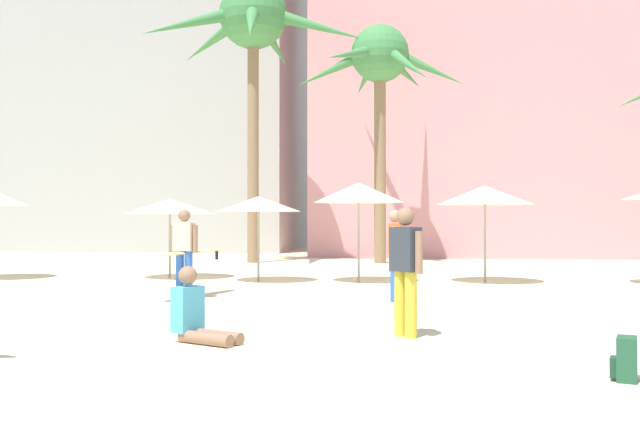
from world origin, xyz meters
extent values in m
plane|color=beige|center=(0.00, 0.00, 0.00)|extent=(120.00, 120.00, 0.00)
cube|color=pink|center=(5.29, 27.77, 9.47)|extent=(18.46, 8.58, 18.94)
cube|color=#A8A8A3|center=(-13.34, 32.98, 12.91)|extent=(15.10, 12.00, 25.83)
cylinder|color=#896B4C|center=(-5.41, 19.88, 4.56)|extent=(0.42, 0.42, 9.12)
sphere|color=#428447|center=(-5.41, 19.88, 9.12)|extent=(2.51, 2.51, 2.51)
cone|color=#428447|center=(-3.04, 19.72, 8.57)|extent=(3.71, 0.80, 1.64)
cone|color=#428447|center=(-5.12, 22.26, 8.62)|extent=(1.00, 3.73, 1.54)
cone|color=#428447|center=(-7.35, 21.28, 8.59)|extent=(3.31, 2.60, 1.59)
cone|color=#428447|center=(-7.35, 18.51, 8.52)|extent=(3.31, 2.57, 1.73)
cone|color=#428447|center=(-4.98, 17.69, 8.22)|extent=(1.22, 3.52, 2.29)
cylinder|color=#896B4C|center=(-0.77, 20.16, 3.81)|extent=(0.43, 0.43, 7.61)
sphere|color=#428447|center=(-0.77, 20.16, 7.61)|extent=(2.10, 2.10, 2.10)
cone|color=#428447|center=(0.99, 20.20, 7.02)|extent=(2.68, 0.51, 1.60)
cone|color=#428447|center=(0.08, 21.80, 7.24)|extent=(1.69, 2.67, 1.18)
cone|color=#428447|center=(-1.38, 21.87, 7.14)|extent=(1.36, 2.73, 1.38)
cone|color=#428447|center=(-2.55, 20.11, 7.05)|extent=(2.70, 0.54, 1.54)
cone|color=#428447|center=(-1.69, 18.56, 7.25)|extent=(1.78, 2.63, 1.17)
cone|color=#428447|center=(0.21, 18.78, 6.91)|extent=(1.88, 2.38, 1.81)
cylinder|color=gray|center=(-0.93, 12.07, 1.24)|extent=(0.06, 0.06, 2.49)
cone|color=white|center=(-0.93, 12.07, 2.24)|extent=(2.26, 2.26, 0.50)
cylinder|color=gray|center=(-6.01, 12.63, 1.06)|extent=(0.06, 0.06, 2.12)
cone|color=white|center=(-6.01, 12.63, 1.92)|extent=(2.45, 2.45, 0.40)
cylinder|color=gray|center=(2.18, 12.33, 1.20)|extent=(0.06, 0.06, 2.41)
cone|color=beige|center=(2.18, 12.33, 2.17)|extent=(2.36, 2.36, 0.48)
cylinder|color=gray|center=(-3.44, 11.89, 1.08)|extent=(0.06, 0.06, 2.15)
cone|color=beige|center=(-3.44, 11.89, 1.96)|extent=(2.15, 2.15, 0.39)
cube|color=#214F35|center=(2.46, 1.53, 0.21)|extent=(0.26, 0.34, 0.42)
cube|color=#1B3F2B|center=(2.34, 1.57, 0.13)|extent=(0.12, 0.22, 0.18)
cylinder|color=blue|center=(-3.95, 7.88, 0.47)|extent=(0.19, 0.19, 0.94)
cylinder|color=blue|center=(-4.14, 7.93, 0.47)|extent=(0.19, 0.19, 0.94)
cube|color=beige|center=(-4.05, 7.91, 1.22)|extent=(0.44, 0.31, 0.56)
sphere|color=#936B51|center=(-4.05, 7.91, 1.64)|extent=(0.29, 0.29, 0.24)
cylinder|color=#936B51|center=(-3.80, 7.85, 1.18)|extent=(0.12, 0.12, 0.53)
cylinder|color=#936B51|center=(-4.29, 7.96, 1.18)|extent=(0.12, 0.12, 0.53)
ellipsoid|color=beige|center=(-4.05, 8.21, 0.90)|extent=(1.04, 2.66, 0.11)
ellipsoid|color=#B08D31|center=(-4.05, 8.21, 0.90)|extent=(1.07, 2.68, 0.07)
cube|color=black|center=(-3.76, 9.23, 0.79)|extent=(0.04, 0.10, 0.18)
cylinder|color=gold|center=(0.40, 3.76, 0.43)|extent=(0.23, 0.23, 0.86)
cylinder|color=gold|center=(0.26, 3.91, 0.43)|extent=(0.23, 0.23, 0.86)
cube|color=#333842|center=(0.33, 3.84, 1.16)|extent=(0.44, 0.44, 0.58)
sphere|color=#936B51|center=(0.33, 3.84, 1.59)|extent=(0.34, 0.34, 0.24)
cylinder|color=#936B51|center=(0.50, 3.66, 1.12)|extent=(0.14, 0.14, 0.55)
cylinder|color=#936B51|center=(0.15, 4.02, 1.12)|extent=(0.14, 0.14, 0.55)
cylinder|color=blue|center=(0.08, 7.90, 0.46)|extent=(0.17, 0.17, 0.93)
cylinder|color=blue|center=(0.09, 8.10, 0.46)|extent=(0.17, 0.17, 0.93)
cube|color=orange|center=(0.08, 8.00, 1.20)|extent=(0.25, 0.42, 0.55)
sphere|color=tan|center=(0.08, 8.00, 1.62)|extent=(0.26, 0.26, 0.24)
cylinder|color=tan|center=(0.06, 7.75, 1.17)|extent=(0.11, 0.11, 0.53)
cylinder|color=tan|center=(0.10, 8.25, 1.17)|extent=(0.11, 0.11, 0.53)
cylinder|color=#936B51|center=(-2.02, 3.08, 0.08)|extent=(0.78, 0.49, 0.16)
cylinder|color=#936B51|center=(-2.11, 2.90, 0.08)|extent=(0.78, 0.49, 0.16)
cube|color=#4CB2DB|center=(-2.42, 3.16, 0.41)|extent=(0.37, 0.46, 0.58)
sphere|color=#936B51|center=(-2.42, 3.16, 0.84)|extent=(0.32, 0.32, 0.24)
camera|label=1|loc=(0.44, -5.58, 1.53)|focal=39.82mm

